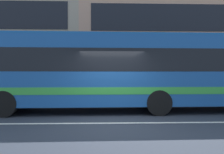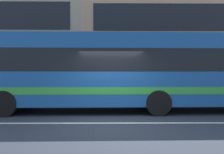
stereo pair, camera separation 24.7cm
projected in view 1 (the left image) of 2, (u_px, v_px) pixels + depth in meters
name	position (u px, v px, depth m)	size (l,w,h in m)	color
ground_plane	(113.00, 123.00, 7.44)	(160.00, 160.00, 0.00)	#2B313C
lane_centre_line	(113.00, 123.00, 7.44)	(60.00, 0.16, 0.01)	silver
apartment_block_right	(198.00, 40.00, 22.33)	(22.41, 11.43, 9.95)	tan
transit_bus	(135.00, 70.00, 9.88)	(12.38, 2.77, 3.28)	#1A4E94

